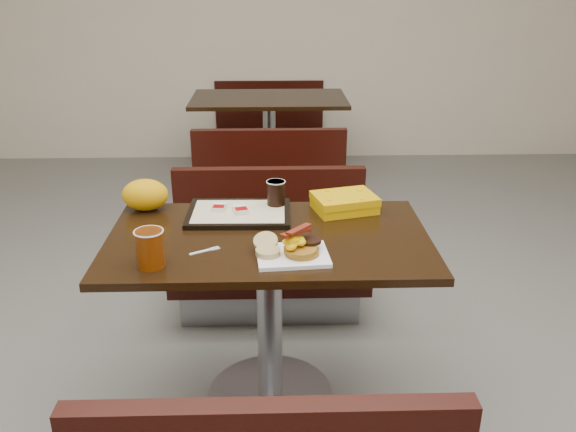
{
  "coord_description": "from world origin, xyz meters",
  "views": [
    {
      "loc": [
        0.01,
        -2.02,
        1.67
      ],
      "look_at": [
        0.07,
        0.03,
        0.82
      ],
      "focal_mm": 37.12,
      "sensor_mm": 36.0,
      "label": 1
    }
  ],
  "objects_px": {
    "bench_far_n": "(269,125)",
    "coffee_cup_near": "(150,249)",
    "table_near": "(270,322)",
    "knife": "(321,252)",
    "hashbrown_sleeve_left": "(219,207)",
    "tray": "(239,213)",
    "fork": "(200,252)",
    "paper_bag": "(145,195)",
    "platter": "(293,256)",
    "table_far": "(269,144)",
    "pancake_stack": "(302,250)",
    "clamshell": "(344,203)",
    "bench_near_n": "(270,249)",
    "coffee_cup_far": "(276,193)",
    "bench_far_s": "(270,174)",
    "hashbrown_sleeve_right": "(240,210)"
  },
  "relations": [
    {
      "from": "coffee_cup_far",
      "to": "hashbrown_sleeve_left",
      "type": "bearing_deg",
      "value": -168.13
    },
    {
      "from": "bench_far_n",
      "to": "pancake_stack",
      "type": "relative_size",
      "value": 8.33
    },
    {
      "from": "bench_near_n",
      "to": "tray",
      "type": "height_order",
      "value": "tray"
    },
    {
      "from": "table_far",
      "to": "bench_far_s",
      "type": "height_order",
      "value": "table_far"
    },
    {
      "from": "bench_near_n",
      "to": "table_far",
      "type": "bearing_deg",
      "value": 90.0
    },
    {
      "from": "bench_far_n",
      "to": "hashbrown_sleeve_right",
      "type": "xyz_separation_m",
      "value": [
        -0.11,
        -3.1,
        0.42
      ]
    },
    {
      "from": "bench_near_n",
      "to": "fork",
      "type": "height_order",
      "value": "fork"
    },
    {
      "from": "table_near",
      "to": "tray",
      "type": "xyz_separation_m",
      "value": [
        -0.12,
        0.2,
        0.38
      ]
    },
    {
      "from": "hashbrown_sleeve_left",
      "to": "paper_bag",
      "type": "distance_m",
      "value": 0.31
    },
    {
      "from": "fork",
      "to": "tray",
      "type": "xyz_separation_m",
      "value": [
        0.12,
        0.33,
        0.01
      ]
    },
    {
      "from": "table_far",
      "to": "fork",
      "type": "height_order",
      "value": "fork"
    },
    {
      "from": "bench_near_n",
      "to": "bench_far_s",
      "type": "height_order",
      "value": "same"
    },
    {
      "from": "platter",
      "to": "hashbrown_sleeve_left",
      "type": "bearing_deg",
      "value": 120.11
    },
    {
      "from": "table_near",
      "to": "knife",
      "type": "xyz_separation_m",
      "value": [
        0.19,
        -0.14,
        0.38
      ]
    },
    {
      "from": "pancake_stack",
      "to": "fork",
      "type": "relative_size",
      "value": 1.06
    },
    {
      "from": "tray",
      "to": "clamshell",
      "type": "bearing_deg",
      "value": 7.27
    },
    {
      "from": "bench_far_s",
      "to": "coffee_cup_far",
      "type": "xyz_separation_m",
      "value": [
        0.03,
        -1.63,
        0.46
      ]
    },
    {
      "from": "platter",
      "to": "hashbrown_sleeve_right",
      "type": "height_order",
      "value": "hashbrown_sleeve_right"
    },
    {
      "from": "fork",
      "to": "paper_bag",
      "type": "bearing_deg",
      "value": 94.13
    },
    {
      "from": "hashbrown_sleeve_right",
      "to": "table_near",
      "type": "bearing_deg",
      "value": -75.27
    },
    {
      "from": "coffee_cup_near",
      "to": "fork",
      "type": "xyz_separation_m",
      "value": [
        0.15,
        0.1,
        -0.06
      ]
    },
    {
      "from": "tray",
      "to": "knife",
      "type": "bearing_deg",
      "value": -47.47
    },
    {
      "from": "bench_far_n",
      "to": "hashbrown_sleeve_left",
      "type": "distance_m",
      "value": 3.11
    },
    {
      "from": "table_far",
      "to": "pancake_stack",
      "type": "relative_size",
      "value": 10.0
    },
    {
      "from": "coffee_cup_far",
      "to": "coffee_cup_near",
      "type": "bearing_deg",
      "value": -130.05
    },
    {
      "from": "paper_bag",
      "to": "table_near",
      "type": "bearing_deg",
      "value": -29.04
    },
    {
      "from": "fork",
      "to": "tray",
      "type": "height_order",
      "value": "tray"
    },
    {
      "from": "coffee_cup_near",
      "to": "fork",
      "type": "height_order",
      "value": "coffee_cup_near"
    },
    {
      "from": "bench_far_n",
      "to": "hashbrown_sleeve_left",
      "type": "bearing_deg",
      "value": -93.71
    },
    {
      "from": "hashbrown_sleeve_left",
      "to": "platter",
      "type": "bearing_deg",
      "value": -49.18
    },
    {
      "from": "platter",
      "to": "fork",
      "type": "height_order",
      "value": "platter"
    },
    {
      "from": "pancake_stack",
      "to": "coffee_cup_far",
      "type": "relative_size",
      "value": 1.18
    },
    {
      "from": "bench_far_n",
      "to": "coffee_cup_near",
      "type": "distance_m",
      "value": 3.58
    },
    {
      "from": "table_near",
      "to": "fork",
      "type": "relative_size",
      "value": 10.6
    },
    {
      "from": "coffee_cup_near",
      "to": "clamshell",
      "type": "relative_size",
      "value": 0.52
    },
    {
      "from": "platter",
      "to": "clamshell",
      "type": "relative_size",
      "value": 1.0
    },
    {
      "from": "bench_near_n",
      "to": "hashbrown_sleeve_right",
      "type": "bearing_deg",
      "value": -102.59
    },
    {
      "from": "table_far",
      "to": "hashbrown_sleeve_left",
      "type": "height_order",
      "value": "hashbrown_sleeve_left"
    },
    {
      "from": "bench_near_n",
      "to": "pancake_stack",
      "type": "bearing_deg",
      "value": -82.54
    },
    {
      "from": "clamshell",
      "to": "knife",
      "type": "bearing_deg",
      "value": -122.87
    },
    {
      "from": "table_near",
      "to": "platter",
      "type": "relative_size",
      "value": 4.89
    },
    {
      "from": "pancake_stack",
      "to": "clamshell",
      "type": "distance_m",
      "value": 0.47
    },
    {
      "from": "coffee_cup_far",
      "to": "paper_bag",
      "type": "xyz_separation_m",
      "value": [
        -0.54,
        0.01,
        -0.0
      ]
    },
    {
      "from": "tray",
      "to": "hashbrown_sleeve_left",
      "type": "bearing_deg",
      "value": 165.52
    },
    {
      "from": "coffee_cup_near",
      "to": "bench_far_s",
      "type": "bearing_deg",
      "value": 79.57
    },
    {
      "from": "bench_near_n",
      "to": "hashbrown_sleeve_left",
      "type": "relative_size",
      "value": 14.38
    },
    {
      "from": "hashbrown_sleeve_left",
      "to": "clamshell",
      "type": "height_order",
      "value": "clamshell"
    },
    {
      "from": "bench_near_n",
      "to": "paper_bag",
      "type": "xyz_separation_m",
      "value": [
        -0.51,
        -0.42,
        0.46
      ]
    },
    {
      "from": "knife",
      "to": "hashbrown_sleeve_right",
      "type": "distance_m",
      "value": 0.45
    },
    {
      "from": "paper_bag",
      "to": "platter",
      "type": "bearing_deg",
      "value": -37.98
    }
  ]
}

